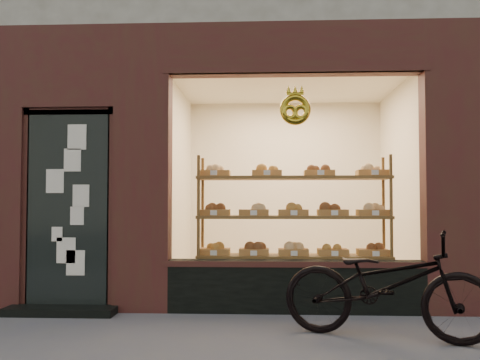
{
  "coord_description": "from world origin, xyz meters",
  "views": [
    {
      "loc": [
        0.14,
        -3.62,
        1.17
      ],
      "look_at": [
        -0.13,
        2.0,
        1.4
      ],
      "focal_mm": 40.0,
      "sensor_mm": 36.0,
      "label": 1
    }
  ],
  "objects": [
    {
      "name": "bicycle",
      "position": [
        1.16,
        1.06,
        0.47
      ],
      "size": [
        1.87,
        1.15,
        0.93
      ],
      "primitive_type": "imported",
      "rotation": [
        0.0,
        0.0,
        1.25
      ],
      "color": "black",
      "rests_on": "ground"
    },
    {
      "name": "display_shelf",
      "position": [
        0.45,
        2.55,
        0.86
      ],
      "size": [
        2.2,
        0.45,
        1.7
      ],
      "color": "brown",
      "rests_on": "ground"
    }
  ]
}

